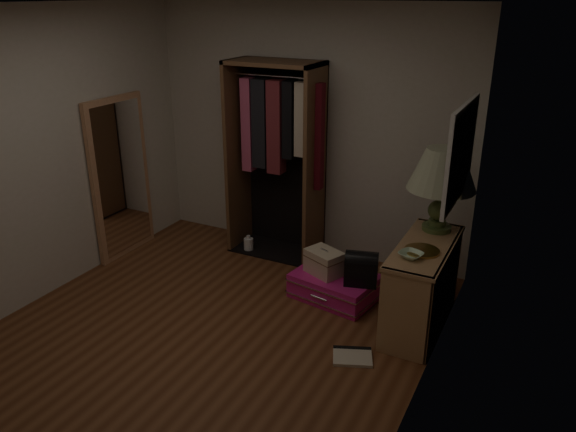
# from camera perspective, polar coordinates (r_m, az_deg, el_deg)

# --- Properties ---
(ground) EXTENTS (4.00, 4.00, 0.00)m
(ground) POSITION_cam_1_polar(r_m,az_deg,el_deg) (4.84, -8.47, -12.02)
(ground) COLOR #5A3019
(ground) RESTS_ON ground
(room_walls) EXTENTS (3.52, 4.02, 2.60)m
(room_walls) POSITION_cam_1_polar(r_m,az_deg,el_deg) (4.19, -8.41, 5.27)
(room_walls) COLOR beige
(room_walls) RESTS_ON ground
(console_bookshelf) EXTENTS (0.42, 1.12, 0.75)m
(console_bookshelf) POSITION_cam_1_polar(r_m,az_deg,el_deg) (4.92, 13.52, -6.51)
(console_bookshelf) COLOR #A67950
(console_bookshelf) RESTS_ON ground
(open_wardrobe) EXTENTS (1.02, 0.50, 2.05)m
(open_wardrobe) POSITION_cam_1_polar(r_m,az_deg,el_deg) (5.84, -0.99, 7.34)
(open_wardrobe) COLOR brown
(open_wardrobe) RESTS_ON ground
(floor_mirror) EXTENTS (0.06, 0.80, 1.70)m
(floor_mirror) POSITION_cam_1_polar(r_m,az_deg,el_deg) (6.18, -16.63, 3.73)
(floor_mirror) COLOR tan
(floor_mirror) RESTS_ON ground
(pink_suitcase) EXTENTS (0.84, 0.67, 0.23)m
(pink_suitcase) POSITION_cam_1_polar(r_m,az_deg,el_deg) (5.31, 4.80, -7.09)
(pink_suitcase) COLOR #CC1876
(pink_suitcase) RESTS_ON ground
(train_case) EXTENTS (0.40, 0.35, 0.25)m
(train_case) POSITION_cam_1_polar(r_m,az_deg,el_deg) (5.22, 3.69, -4.68)
(train_case) COLOR #C0AF92
(train_case) RESTS_ON pink_suitcase
(black_bag) EXTENTS (0.33, 0.26, 0.32)m
(black_bag) POSITION_cam_1_polar(r_m,az_deg,el_deg) (5.05, 7.47, -5.20)
(black_bag) COLOR black
(black_bag) RESTS_ON pink_suitcase
(table_lamp) EXTENTS (0.60, 0.60, 0.73)m
(table_lamp) POSITION_cam_1_polar(r_m,az_deg,el_deg) (4.87, 15.42, 4.41)
(table_lamp) COLOR #3C4F26
(table_lamp) RESTS_ON console_bookshelf
(brass_tray) EXTENTS (0.29, 0.29, 0.02)m
(brass_tray) POSITION_cam_1_polar(r_m,az_deg,el_deg) (4.60, 13.44, -3.45)
(brass_tray) COLOR #AE8643
(brass_tray) RESTS_ON console_bookshelf
(ceramic_bowl) EXTENTS (0.23, 0.23, 0.04)m
(ceramic_bowl) POSITION_cam_1_polar(r_m,az_deg,el_deg) (4.48, 12.37, -3.89)
(ceramic_bowl) COLOR #B4D8B5
(ceramic_bowl) RESTS_ON console_bookshelf
(white_jug) EXTENTS (0.14, 0.14, 0.18)m
(white_jug) POSITION_cam_1_polar(r_m,az_deg,el_deg) (6.22, -4.02, -2.90)
(white_jug) COLOR white
(white_jug) RESTS_ON ground
(floor_book) EXTENTS (0.37, 0.34, 0.03)m
(floor_book) POSITION_cam_1_polar(r_m,az_deg,el_deg) (4.58, 6.56, -13.89)
(floor_book) COLOR beige
(floor_book) RESTS_ON ground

